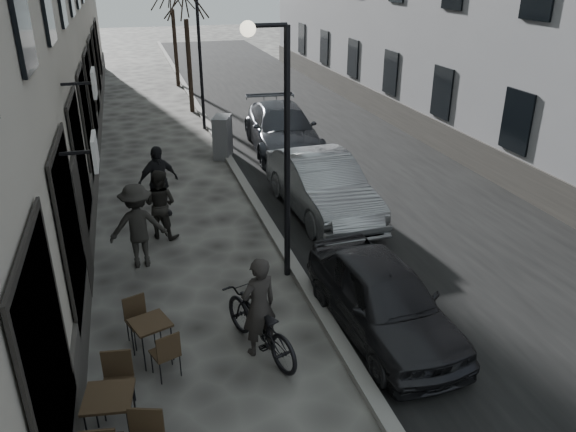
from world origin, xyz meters
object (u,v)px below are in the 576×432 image
streetlamp_near (278,128)px  pedestrian_mid (138,226)px  bicycle (259,324)px  bistro_set_c (152,336)px  utility_cabinet (223,137)px  car_mid (322,185)px  car_near (383,298)px  car_far (282,129)px  bistro_set_b (111,413)px  streetlamp_far (195,47)px  pedestrian_far (158,181)px  pedestrian_near (160,204)px

streetlamp_near → pedestrian_mid: bearing=155.0°
streetlamp_near → bicycle: (-0.98, -2.34, -2.62)m
bistro_set_c → utility_cabinet: (2.98, 10.26, 0.27)m
bistro_set_c → utility_cabinet: size_ratio=1.05×
car_mid → car_near: bearing=-99.9°
utility_cabinet → car_far: bearing=23.9°
bistro_set_b → car_far: (5.71, 12.03, 0.30)m
streetlamp_far → pedestrian_far: size_ratio=2.74×
bistro_set_c → car_near: car_near is taller
streetlamp_near → car_far: (2.37, 8.34, -2.39)m
car_far → pedestrian_near: bearing=-123.6°
streetlamp_near → streetlamp_far: bearing=90.0°
streetlamp_near → bicycle: size_ratio=2.49×
pedestrian_mid → car_near: 5.39m
car_far → streetlamp_near: bearing=-101.2°
streetlamp_near → car_near: 3.65m
streetlamp_near → utility_cabinet: streetlamp_near is taller
bistro_set_b → pedestrian_near: pedestrian_near is taller
utility_cabinet → pedestrian_near: 6.18m
pedestrian_near → pedestrian_far: size_ratio=0.90×
car_near → bistro_set_b: bearing=-166.7°
streetlamp_far → utility_cabinet: 4.51m
streetlamp_near → bicycle: bearing=-112.6°
pedestrian_near → car_mid: bearing=-144.1°
utility_cabinet → pedestrian_mid: (-3.01, -6.95, 0.23)m
bistro_set_c → utility_cabinet: bearing=54.2°
bistro_set_c → pedestrian_mid: pedestrian_mid is taller
bistro_set_c → pedestrian_near: bearing=64.0°
car_near → car_mid: bearing=79.6°
car_near → bistro_set_c: bearing=172.2°
car_mid → car_far: car_mid is taller
utility_cabinet → bicycle: (-1.25, -10.57, -0.16)m
streetlamp_near → car_mid: size_ratio=1.08×
pedestrian_mid → pedestrian_far: bearing=-103.1°
utility_cabinet → car_near: bearing=-64.1°
pedestrian_mid → pedestrian_far: 2.66m
pedestrian_mid → car_near: pedestrian_mid is taller
utility_cabinet → bicycle: bearing=-75.9°
streetlamp_far → car_mid: 9.67m
bicycle → car_mid: car_mid is taller
pedestrian_near → pedestrian_mid: size_ratio=0.90×
bicycle → bistro_set_b: bearing=10.5°
streetlamp_near → pedestrian_near: 4.09m
pedestrian_mid → car_mid: size_ratio=0.40×
pedestrian_far → car_far: bearing=21.4°
bistro_set_b → pedestrian_mid: (0.60, 4.97, 0.46)m
streetlamp_far → bicycle: size_ratio=2.49×
streetlamp_far → pedestrian_far: bearing=-104.7°
streetlamp_far → bicycle: (-0.98, -14.34, -2.62)m
bistro_set_c → car_far: size_ratio=0.27×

